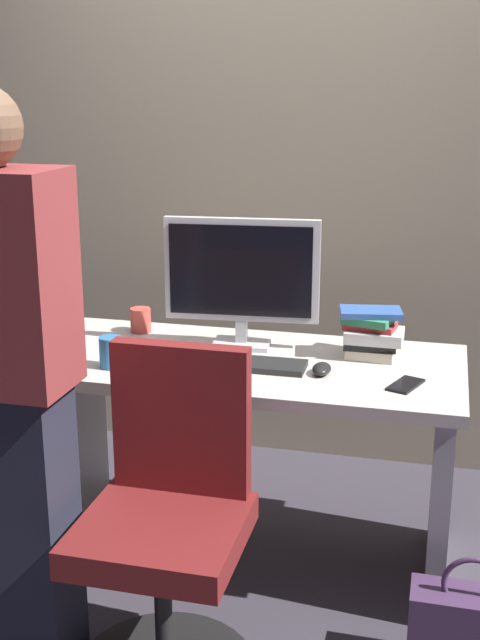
% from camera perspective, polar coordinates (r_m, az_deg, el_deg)
% --- Properties ---
extents(ground_plane, '(9.00, 9.00, 0.00)m').
position_cam_1_polar(ground_plane, '(3.12, 0.23, -15.58)').
color(ground_plane, '#3D3842').
extents(wall_back, '(6.40, 0.10, 3.00)m').
position_cam_1_polar(wall_back, '(3.56, 3.96, 13.86)').
color(wall_back, tan).
rests_on(wall_back, ground).
extents(desk, '(1.47, 0.68, 0.74)m').
position_cam_1_polar(desk, '(2.88, 0.24, -6.90)').
color(desk, beige).
rests_on(desk, ground).
extents(office_chair, '(0.52, 0.52, 0.94)m').
position_cam_1_polar(office_chair, '(2.38, -4.96, -14.45)').
color(office_chair, black).
rests_on(office_chair, ground).
extents(person_at_desk, '(0.40, 0.24, 1.64)m').
position_cam_1_polar(person_at_desk, '(2.33, -16.17, -4.52)').
color(person_at_desk, '#262838').
rests_on(person_at_desk, ground).
extents(monitor, '(0.54, 0.16, 0.46)m').
position_cam_1_polar(monitor, '(2.86, 0.10, 3.08)').
color(monitor, silver).
rests_on(monitor, desk).
extents(keyboard, '(0.43, 0.13, 0.02)m').
position_cam_1_polar(keyboard, '(2.72, 0.04, -3.00)').
color(keyboard, '#262626').
rests_on(keyboard, desk).
extents(mouse, '(0.06, 0.10, 0.03)m').
position_cam_1_polar(mouse, '(2.66, 5.65, -3.37)').
color(mouse, black).
rests_on(mouse, desk).
extents(cup_near_keyboard, '(0.07, 0.07, 0.10)m').
position_cam_1_polar(cup_near_keyboard, '(2.73, -8.91, -2.21)').
color(cup_near_keyboard, '#3372B2').
rests_on(cup_near_keyboard, desk).
extents(cup_by_monitor, '(0.08, 0.08, 0.09)m').
position_cam_1_polar(cup_by_monitor, '(3.11, -6.86, -0.01)').
color(cup_by_monitor, '#D84C3F').
rests_on(cup_by_monitor, desk).
extents(book_stack, '(0.22, 0.18, 0.17)m').
position_cam_1_polar(book_stack, '(2.83, 9.06, -0.91)').
color(book_stack, beige).
rests_on(book_stack, desk).
extents(cell_phone, '(0.12, 0.16, 0.01)m').
position_cam_1_polar(cell_phone, '(2.60, 11.34, -4.40)').
color(cell_phone, black).
rests_on(cell_phone, desk).
extents(handbag, '(0.34, 0.14, 0.38)m').
position_cam_1_polar(handbag, '(2.59, 15.51, -20.04)').
color(handbag, '#4C3356').
rests_on(handbag, ground).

